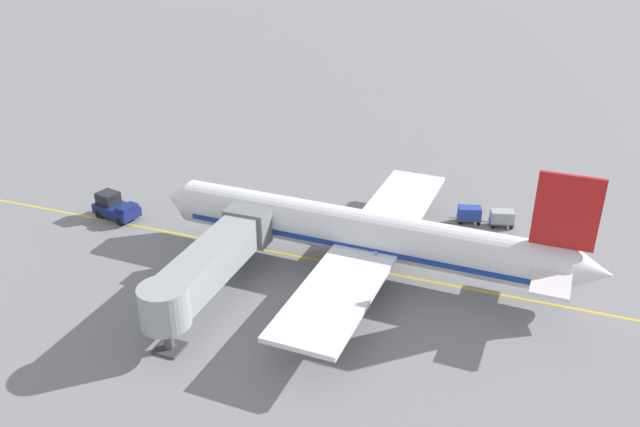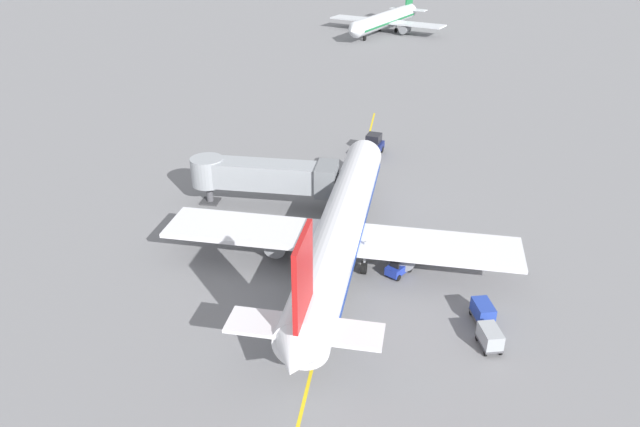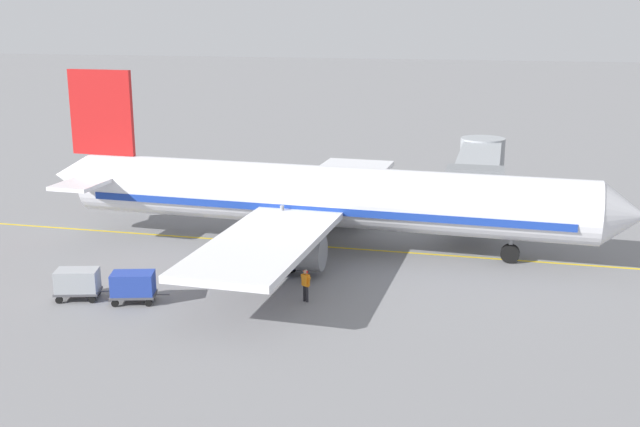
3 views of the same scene
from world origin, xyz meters
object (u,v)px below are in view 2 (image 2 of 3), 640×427
(baggage_tug_lead, at_px, (400,266))
(ground_crew_wing_walker, at_px, (449,250))
(distant_taxiing_airliner, at_px, (385,20))
(parked_airliner, at_px, (341,228))
(jet_bridge, at_px, (264,175))
(baggage_cart_front, at_px, (483,311))
(baggage_cart_second_in_train, at_px, (490,337))
(pushback_tractor, at_px, (372,146))

(baggage_tug_lead, relative_size, ground_crew_wing_walker, 1.63)
(baggage_tug_lead, xyz_separation_m, distant_taxiing_airliner, (-7.52, 105.41, 2.31))
(parked_airliner, relative_size, jet_bridge, 2.50)
(baggage_cart_front, xyz_separation_m, distant_taxiing_airliner, (-13.83, 110.93, 2.08))
(ground_crew_wing_walker, bearing_deg, baggage_cart_second_in_train, -77.89)
(baggage_tug_lead, distance_m, distant_taxiing_airliner, 105.70)
(distant_taxiing_airliner, bearing_deg, baggage_tug_lead, -85.92)
(jet_bridge, height_order, ground_crew_wing_walker, jet_bridge)
(jet_bridge, distance_m, ground_crew_wing_walker, 19.94)
(parked_airliner, xyz_separation_m, pushback_tractor, (0.73, 24.91, -2.09))
(ground_crew_wing_walker, distance_m, distant_taxiing_airliner, 103.23)
(jet_bridge, height_order, baggage_tug_lead, jet_bridge)
(baggage_tug_lead, distance_m, baggage_cart_second_in_train, 10.71)
(jet_bridge, relative_size, ground_crew_wing_walker, 8.83)
(jet_bridge, distance_m, distant_taxiing_airliner, 95.13)
(jet_bridge, distance_m, baggage_tug_lead, 17.82)
(pushback_tractor, distance_m, baggage_cart_front, 33.57)
(baggage_tug_lead, height_order, distant_taxiing_airliner, distant_taxiing_airliner)
(baggage_tug_lead, height_order, baggage_cart_second_in_train, baggage_tug_lead)
(baggage_cart_front, bearing_deg, ground_crew_wing_walker, 104.65)
(jet_bridge, relative_size, baggage_cart_second_in_train, 5.01)
(pushback_tractor, xyz_separation_m, distant_taxiing_airliner, (-3.08, 79.12, 1.93))
(distant_taxiing_airliner, bearing_deg, ground_crew_wing_walker, -83.52)
(baggage_cart_front, height_order, distant_taxiing_airliner, distant_taxiing_airliner)
(baggage_tug_lead, xyz_separation_m, baggage_cart_second_in_train, (6.55, -8.47, 0.24))
(parked_airliner, xyz_separation_m, jet_bridge, (-8.94, 9.14, 0.27))
(ground_crew_wing_walker, xyz_separation_m, distant_taxiing_airliner, (-11.64, 102.55, 2.07))
(baggage_cart_second_in_train, distance_m, ground_crew_wing_walker, 11.59)
(jet_bridge, relative_size, distant_taxiing_airliner, 0.44)
(parked_airliner, relative_size, baggage_cart_front, 12.53)
(jet_bridge, bearing_deg, baggage_cart_front, -38.11)
(baggage_cart_front, bearing_deg, distant_taxiing_airliner, 97.11)
(parked_airliner, height_order, baggage_cart_second_in_train, parked_airliner)
(baggage_tug_lead, height_order, baggage_cart_front, baggage_tug_lead)
(distant_taxiing_airliner, bearing_deg, baggage_cart_front, -82.89)
(parked_airliner, bearing_deg, jet_bridge, 134.40)
(distant_taxiing_airliner, bearing_deg, baggage_cart_second_in_train, -82.96)
(baggage_tug_lead, bearing_deg, baggage_cart_front, -41.16)
(baggage_tug_lead, distance_m, baggage_cart_front, 8.38)
(baggage_cart_front, bearing_deg, pushback_tractor, 108.69)
(jet_bridge, bearing_deg, parked_airliner, -45.60)
(parked_airliner, distance_m, baggage_cart_front, 13.58)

